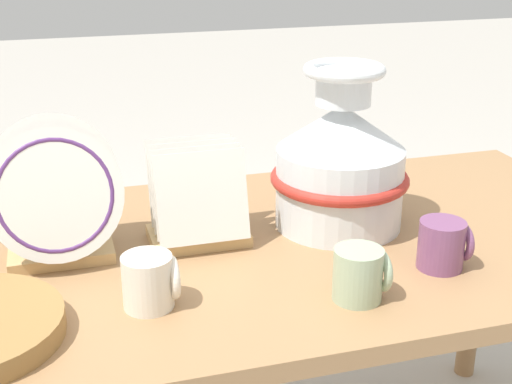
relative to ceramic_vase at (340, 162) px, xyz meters
name	(u,v)px	position (x,y,z in m)	size (l,w,h in m)	color
display_table	(256,277)	(-0.19, -0.05, -0.21)	(1.60, 0.78, 0.68)	#9E754C
ceramic_vase	(340,162)	(0.00, 0.00, 0.00)	(0.28, 0.28, 0.33)	silver
dish_rack_round_plates	(56,204)	(-0.56, -0.01, -0.03)	(0.24, 0.17, 0.26)	tan
dish_rack_square_plates	(197,206)	(-0.29, 0.00, -0.06)	(0.19, 0.15, 0.19)	tan
mug_plum_glaze	(443,244)	(0.11, -0.23, -0.09)	(0.09, 0.08, 0.09)	#7A4770
mug_sage_glaze	(360,274)	(-0.08, -0.29, -0.09)	(0.09, 0.08, 0.09)	#9EB28E
mug_cream_glaze	(151,281)	(-0.42, -0.22, -0.09)	(0.09, 0.08, 0.09)	silver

